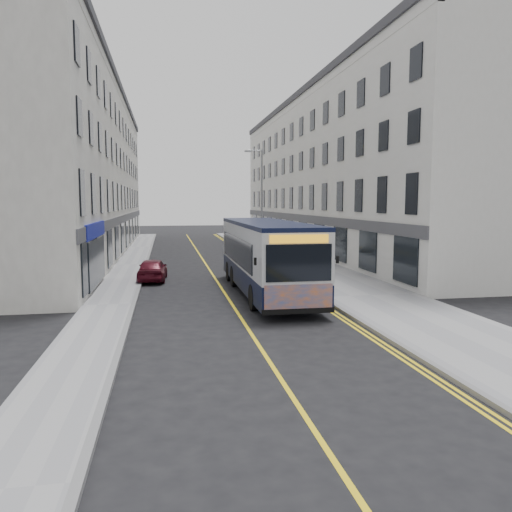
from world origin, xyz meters
name	(u,v)px	position (x,y,z in m)	size (l,w,h in m)	color
ground	(227,297)	(0.00, 0.00, 0.00)	(140.00, 140.00, 0.00)	black
pavement_east	(295,262)	(6.25, 12.00, 0.06)	(4.50, 64.00, 0.12)	gray
pavement_west	(131,265)	(-5.00, 12.00, 0.06)	(2.00, 64.00, 0.12)	gray
kerb_east	(264,262)	(4.00, 12.00, 0.07)	(0.18, 64.00, 0.13)	slate
kerb_west	(146,265)	(-4.00, 12.00, 0.07)	(0.18, 64.00, 0.13)	slate
road_centre_line	(206,264)	(0.00, 12.00, 0.00)	(0.12, 64.00, 0.01)	yellow
road_dbl_yellow_inner	(257,263)	(3.55, 12.00, 0.00)	(0.10, 64.00, 0.01)	yellow
road_dbl_yellow_outer	(260,263)	(3.75, 12.00, 0.00)	(0.10, 64.00, 0.01)	yellow
terrace_east	(327,176)	(11.50, 21.00, 6.50)	(6.00, 46.00, 13.00)	silver
terrace_west	(85,174)	(-9.00, 21.00, 6.50)	(6.00, 46.00, 13.00)	silver
streetlamp	(261,200)	(4.17, 14.00, 4.38)	(1.32, 0.18, 8.00)	gray
city_bus	(266,255)	(1.86, 0.55, 1.83)	(2.68, 11.49, 3.34)	black
bicycle	(309,275)	(4.40, 2.15, 0.59)	(0.62, 1.79, 0.94)	black
pedestrian_near	(276,250)	(4.62, 10.87, 1.02)	(0.66, 0.43, 1.80)	olive
pedestrian_far	(271,243)	(5.38, 15.92, 1.07)	(0.92, 0.72, 1.90)	black
car_white	(236,243)	(3.20, 19.84, 0.75)	(1.59, 4.56, 1.50)	white
car_maroon	(152,269)	(-3.40, 5.40, 0.62)	(1.46, 3.62, 1.23)	#520D1A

